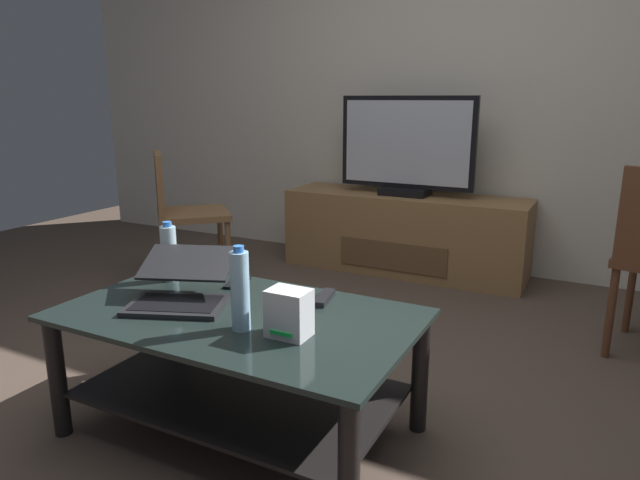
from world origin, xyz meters
name	(u,v)px	position (x,y,z in m)	size (l,w,h in m)	color
ground_plane	(299,406)	(0.00, 0.00, 0.00)	(7.68, 7.68, 0.00)	#4C3D33
back_wall	(459,62)	(0.00, 2.20, 1.40)	(6.40, 0.12, 2.80)	beige
coffee_table	(239,351)	(-0.10, -0.24, 0.31)	(1.22, 0.71, 0.46)	black
media_cabinet	(404,233)	(-0.23, 1.88, 0.27)	(1.63, 0.47, 0.54)	olive
television	(406,148)	(-0.23, 1.86, 0.85)	(0.91, 0.20, 0.65)	black
side_chair	(181,208)	(-1.44, 1.03, 0.48)	(0.62, 0.62, 0.84)	brown
laptop	(182,287)	(-0.34, -0.25, 0.51)	(0.44, 0.46, 0.16)	black
router_box	(289,313)	(0.15, -0.33, 0.53)	(0.13, 0.10, 0.15)	silver
water_bottle_near	(240,290)	(-0.01, -0.35, 0.59)	(0.06, 0.06, 0.27)	#99C6E5
water_bottle_far	(169,253)	(-0.55, -0.07, 0.57)	(0.06, 0.06, 0.24)	silver
cell_phone	(237,283)	(-0.28, 0.01, 0.46)	(0.07, 0.14, 0.01)	black
tv_remote	(324,298)	(0.11, 0.00, 0.47)	(0.04, 0.16, 0.02)	black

